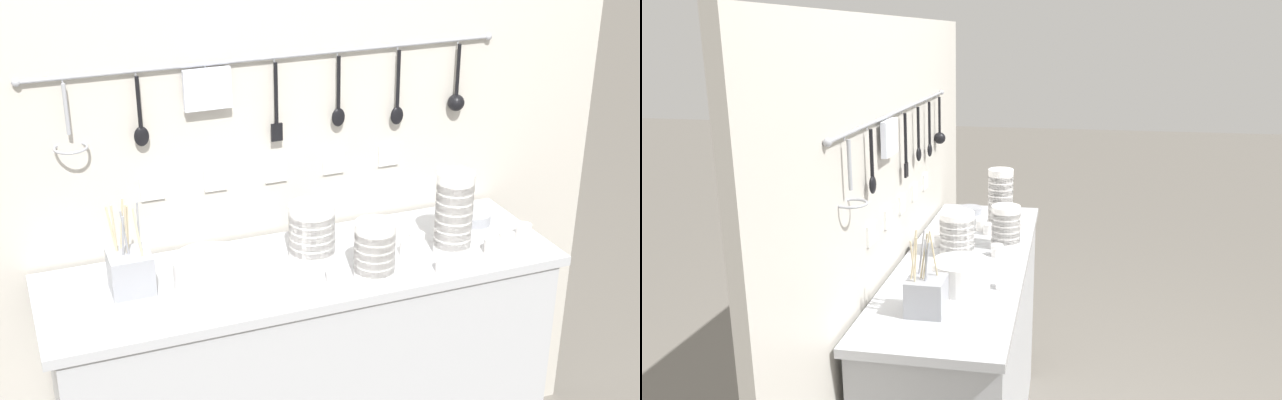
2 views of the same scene
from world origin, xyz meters
TOP-DOWN VIEW (x-y plane):
  - counter at (0.00, 0.00)m, footprint 1.56×0.48m
  - back_wall at (0.00, 0.28)m, footprint 2.36×0.11m
  - bowl_stack_short_front at (0.45, -0.08)m, footprint 0.11×0.11m
  - bowl_stack_tall_left at (0.04, 0.04)m, footprint 0.14×0.14m
  - bowl_stack_nested_right at (0.17, -0.14)m, footprint 0.12×0.12m
  - plate_stack at (-0.30, -0.04)m, footprint 0.20×0.20m
  - steel_mixing_bowl at (0.63, 0.08)m, footprint 0.12×0.12m
  - cutlery_caddy at (-0.51, 0.04)m, footprint 0.12×0.12m
  - cup_centre at (-0.27, -0.18)m, footprint 0.05×0.05m
  - cup_by_caddy at (0.63, -0.11)m, footprint 0.05×0.05m
  - cup_front_right at (0.72, -0.07)m, footprint 0.05×0.05m
  - cup_back_right at (0.13, 0.13)m, footprint 0.05×0.05m
  - cup_beside_plates at (0.37, -0.19)m, footprint 0.05×0.05m
  - cup_mid_row at (0.05, -0.12)m, footprint 0.05×0.05m
  - cup_edge_far at (0.37, -0.01)m, footprint 0.05×0.05m
  - cup_front_left at (0.32, -0.05)m, footprint 0.05×0.05m
  - cup_back_left at (0.57, -0.13)m, footprint 0.05×0.05m

SIDE VIEW (x-z plane):
  - counter at x=0.00m, z-range 0.00..0.95m
  - back_wall at x=0.00m, z-range 0.00..1.87m
  - steel_mixing_bowl at x=0.63m, z-range 0.95..0.98m
  - cup_centre at x=-0.27m, z-range 0.95..1.00m
  - cup_by_caddy at x=0.63m, z-range 0.95..1.00m
  - cup_front_right at x=0.72m, z-range 0.95..1.00m
  - cup_back_right at x=0.13m, z-range 0.95..1.00m
  - cup_beside_plates at x=0.37m, z-range 0.95..1.00m
  - cup_mid_row at x=0.05m, z-range 0.95..1.00m
  - cup_edge_far at x=0.37m, z-range 0.95..1.00m
  - cup_front_left at x=0.32m, z-range 0.95..1.00m
  - cup_back_left at x=0.57m, z-range 0.95..1.00m
  - plate_stack at x=-0.30m, z-range 0.95..1.05m
  - cutlery_caddy at x=-0.51m, z-range 0.88..1.15m
  - bowl_stack_nested_right at x=0.17m, z-range 0.95..1.13m
  - bowl_stack_tall_left at x=0.04m, z-range 0.95..1.13m
  - bowl_stack_short_front at x=0.45m, z-range 0.95..1.22m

